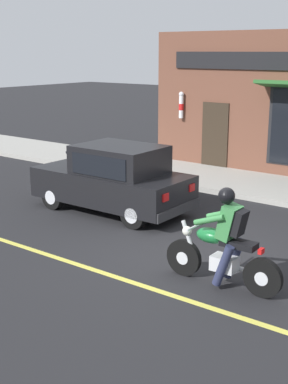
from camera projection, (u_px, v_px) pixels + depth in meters
ground_plane at (198, 252)px, 9.95m from camera, size 80.00×80.00×0.00m
sidewalk_curb at (201, 177)px, 15.57m from camera, size 2.60×22.00×0.14m
lane_stripe at (16, 244)px, 10.32m from camera, size 0.12×19.80×0.01m
motorcycle_with_rider at (224, 246)px, 8.36m from camera, size 0.56×2.02×1.62m
car_hatchback at (114, 179)px, 12.28m from camera, size 1.68×3.80×1.57m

